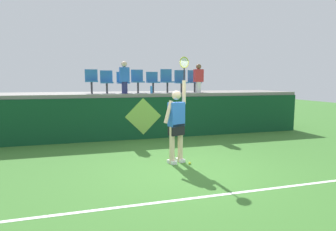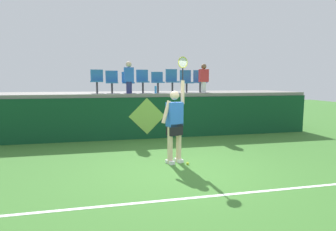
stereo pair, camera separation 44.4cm
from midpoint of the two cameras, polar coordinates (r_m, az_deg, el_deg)
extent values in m
plane|color=#3D752D|center=(6.52, 4.49, -10.93)|extent=(40.00, 40.00, 0.00)
cube|color=#0F4223|center=(9.79, -1.66, -0.46)|extent=(12.00, 0.20, 1.45)
cube|color=gray|center=(10.88, -2.86, 4.46)|extent=(12.00, 2.47, 0.12)
cube|color=white|center=(5.12, 9.88, -16.13)|extent=(10.80, 0.08, 0.01)
cube|color=white|center=(6.90, 2.29, -9.53)|extent=(0.20, 0.29, 0.08)
cube|color=white|center=(7.05, 4.03, -9.18)|extent=(0.20, 0.29, 0.08)
cylinder|color=beige|center=(6.79, 2.31, -6.13)|extent=(0.13, 0.13, 0.92)
cylinder|color=beige|center=(6.95, 4.06, -5.85)|extent=(0.13, 0.13, 0.92)
cube|color=black|center=(6.79, 3.21, -2.87)|extent=(0.41, 0.33, 0.28)
cube|color=blue|center=(6.74, 3.24, 0.24)|extent=(0.43, 0.34, 0.58)
sphere|color=beige|center=(6.70, 3.26, 4.16)|extent=(0.22, 0.22, 0.22)
cylinder|color=beige|center=(6.59, 1.56, 0.72)|extent=(0.27, 0.17, 0.55)
cylinder|color=beige|center=(6.84, 4.89, 4.79)|extent=(0.09, 0.09, 0.58)
cylinder|color=black|center=(6.84, 4.93, 8.48)|extent=(0.03, 0.03, 0.30)
torus|color=gold|center=(6.85, 4.95, 10.82)|extent=(0.27, 0.12, 0.28)
ellipsoid|color=silver|center=(6.85, 4.95, 10.82)|extent=(0.23, 0.10, 0.24)
sphere|color=#D1E533|center=(6.84, 5.93, -9.78)|extent=(0.07, 0.07, 0.07)
cylinder|color=#338CE5|center=(9.92, -1.27, 5.32)|extent=(0.08, 0.08, 0.26)
cylinder|color=#38383D|center=(10.25, -13.15, 5.57)|extent=(0.07, 0.07, 0.40)
cube|color=#2D70B2|center=(10.25, -13.19, 6.83)|extent=(0.44, 0.42, 0.05)
cube|color=#2D70B2|center=(10.44, -13.22, 8.07)|extent=(0.44, 0.04, 0.40)
cylinder|color=#38383D|center=(10.26, -10.20, 5.52)|extent=(0.07, 0.07, 0.35)
cube|color=#2D70B2|center=(10.26, -10.22, 6.65)|extent=(0.44, 0.42, 0.05)
cube|color=#2D70B2|center=(10.45, -10.29, 7.93)|extent=(0.44, 0.04, 0.41)
cylinder|color=#38383D|center=(10.30, -6.92, 5.57)|extent=(0.07, 0.07, 0.35)
cube|color=#2D70B2|center=(10.30, -6.94, 6.68)|extent=(0.44, 0.42, 0.05)
cube|color=#2D70B2|center=(10.49, -7.06, 7.84)|extent=(0.44, 0.04, 0.37)
cylinder|color=#38383D|center=(10.37, -3.95, 5.71)|extent=(0.07, 0.07, 0.38)
cube|color=#2D70B2|center=(10.37, -3.96, 6.90)|extent=(0.44, 0.42, 0.05)
cube|color=#2D70B2|center=(10.56, -4.12, 8.20)|extent=(0.44, 0.04, 0.43)
cylinder|color=#38383D|center=(10.47, -0.85, 5.70)|extent=(0.07, 0.07, 0.37)
cube|color=#2D70B2|center=(10.47, -0.85, 6.84)|extent=(0.44, 0.42, 0.05)
cube|color=#2D70B2|center=(10.65, -1.06, 7.96)|extent=(0.44, 0.04, 0.37)
cylinder|color=#38383D|center=(10.60, 2.12, 5.74)|extent=(0.07, 0.07, 0.38)
cube|color=#2D70B2|center=(10.59, 2.12, 6.90)|extent=(0.44, 0.42, 0.05)
cube|color=#2D70B2|center=(10.78, 1.87, 8.26)|extent=(0.44, 0.04, 0.46)
cylinder|color=#38383D|center=(10.75, 5.03, 5.66)|extent=(0.07, 0.07, 0.35)
cube|color=#2D70B2|center=(10.75, 5.04, 6.71)|extent=(0.44, 0.42, 0.05)
cube|color=#2D70B2|center=(10.93, 4.75, 8.06)|extent=(0.44, 0.04, 0.46)
cylinder|color=#38383D|center=(10.93, 7.78, 5.68)|extent=(0.07, 0.07, 0.36)
cube|color=#2D70B2|center=(10.93, 7.80, 6.76)|extent=(0.44, 0.42, 0.05)
cube|color=#2D70B2|center=(11.11, 7.47, 8.06)|extent=(0.44, 0.04, 0.45)
cylinder|color=white|center=(10.57, 8.50, 5.73)|extent=(0.20, 0.20, 0.40)
cube|color=red|center=(10.57, 8.54, 8.10)|extent=(0.34, 0.20, 0.47)
sphere|color=brown|center=(10.58, 8.58, 9.91)|extent=(0.20, 0.20, 0.20)
cylinder|color=navy|center=(9.95, -6.72, 5.71)|extent=(0.20, 0.20, 0.41)
cube|color=blue|center=(9.95, -6.76, 8.33)|extent=(0.34, 0.20, 0.50)
sphere|color=beige|center=(9.96, -6.79, 10.37)|extent=(0.21, 0.21, 0.21)
cube|color=#0F4223|center=(9.77, -2.98, -4.80)|extent=(0.90, 0.01, 0.00)
plane|color=#8CC64C|center=(9.63, -3.01, -0.16)|extent=(1.27, 0.00, 1.27)
camera|label=1|loc=(0.22, -88.30, 0.21)|focal=29.71mm
camera|label=2|loc=(0.22, 91.70, -0.21)|focal=29.71mm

